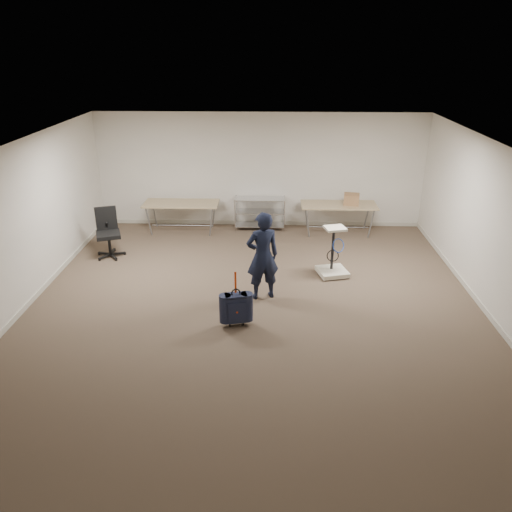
{
  "coord_description": "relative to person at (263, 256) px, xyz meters",
  "views": [
    {
      "loc": [
        0.28,
        -7.55,
        4.32
      ],
      "look_at": [
        0.03,
        0.3,
        0.93
      ],
      "focal_mm": 35.0,
      "sensor_mm": 36.0,
      "label": 1
    }
  ],
  "objects": [
    {
      "name": "folding_table_left",
      "position": [
        -2.04,
        3.39,
        -0.14
      ],
      "size": [
        1.8,
        0.75,
        0.73
      ],
      "color": "tan",
      "rests_on": "ground"
    },
    {
      "name": "equipment_cart",
      "position": [
        1.38,
        0.99,
        -0.55
      ],
      "size": [
        0.67,
        0.67,
        1.02
      ],
      "color": "white",
      "rests_on": "ground"
    },
    {
      "name": "person",
      "position": [
        0.0,
        0.0,
        0.0
      ],
      "size": [
        0.69,
        0.55,
        1.63
      ],
      "primitive_type": "imported",
      "rotation": [
        0.0,
        0.0,
        3.45
      ],
      "color": "black",
      "rests_on": "ground"
    },
    {
      "name": "ground",
      "position": [
        -0.14,
        -0.56,
        -0.82
      ],
      "size": [
        9.0,
        9.0,
        0.0
      ],
      "primitive_type": "plane",
      "color": "#4B392D",
      "rests_on": "ground"
    },
    {
      "name": "suitcase",
      "position": [
        -0.41,
        -1.02,
        -0.49
      ],
      "size": [
        0.39,
        0.27,
        0.97
      ],
      "color": "black",
      "rests_on": "ground"
    },
    {
      "name": "office_chair",
      "position": [
        -3.36,
        1.82,
        -0.5
      ],
      "size": [
        0.64,
        0.65,
        1.06
      ],
      "color": "black",
      "rests_on": "ground"
    },
    {
      "name": "wire_shelf",
      "position": [
        -0.14,
        3.64,
        -0.38
      ],
      "size": [
        1.22,
        0.47,
        0.8
      ],
      "color": "silver",
      "rests_on": "ground"
    },
    {
      "name": "room_shell",
      "position": [
        -0.14,
        0.82,
        -0.77
      ],
      "size": [
        8.0,
        9.0,
        9.0
      ],
      "color": "white",
      "rests_on": "ground"
    },
    {
      "name": "folding_table_right",
      "position": [
        1.76,
        3.39,
        -0.14
      ],
      "size": [
        1.8,
        0.75,
        0.73
      ],
      "color": "tan",
      "rests_on": "ground"
    },
    {
      "name": "cardboard_box",
      "position": [
        2.05,
        3.37,
        0.05
      ],
      "size": [
        0.39,
        0.32,
        0.27
      ],
      "primitive_type": "cube",
      "rotation": [
        0.0,
        0.0,
        -0.15
      ],
      "color": "olive",
      "rests_on": "folding_table_right"
    }
  ]
}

